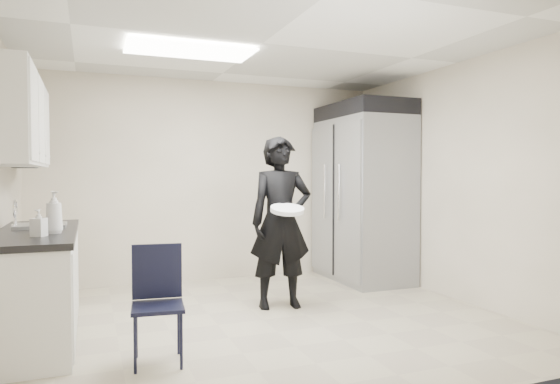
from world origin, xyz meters
name	(u,v)px	position (x,y,z in m)	size (l,w,h in m)	color
floor	(263,320)	(0.00, 0.00, 0.00)	(4.50, 4.50, 0.00)	#B0A68A
ceiling	(263,43)	(0.00, 0.00, 2.60)	(4.50, 4.50, 0.00)	white
back_wall	(213,180)	(0.00, 2.00, 1.30)	(4.50, 4.50, 0.00)	beige
right_wall	(456,182)	(2.25, 0.00, 1.30)	(4.00, 4.00, 0.00)	beige
ceiling_panel	(190,51)	(-0.60, 0.40, 2.57)	(1.20, 0.60, 0.02)	white
lower_counter	(36,287)	(-1.95, 0.20, 0.43)	(0.60, 1.90, 0.86)	silver
countertop	(36,233)	(-1.95, 0.20, 0.89)	(0.64, 1.95, 0.05)	black
sink	(41,232)	(-1.93, 0.45, 0.87)	(0.42, 0.40, 0.14)	gray
faucet	(15,216)	(-2.13, 0.45, 1.02)	(0.02, 0.02, 0.24)	silver
upper_cabinets	(17,120)	(-2.08, 0.20, 1.83)	(0.35, 1.80, 0.75)	silver
towel_dispenser	(25,151)	(-2.14, 1.35, 1.62)	(0.22, 0.30, 0.35)	black
commercial_fridge	(363,200)	(1.83, 1.27, 1.05)	(0.80, 1.35, 2.10)	gray
fridge_compressor	(363,111)	(1.83, 1.27, 2.20)	(0.80, 1.35, 0.20)	black
folding_chair	(158,307)	(-1.07, -0.75, 0.41)	(0.37, 0.37, 0.83)	black
man_tuxedo	(281,222)	(0.32, 0.37, 0.89)	(0.65, 0.43, 1.77)	black
bucket_lid	(287,210)	(0.30, 0.12, 1.03)	(0.33, 0.33, 0.04)	silver
soap_bottle_a	(54,212)	(-1.79, -0.10, 1.08)	(0.13, 0.13, 0.34)	white
soap_bottle_b	(39,223)	(-1.88, -0.28, 1.01)	(0.09, 0.10, 0.21)	#ABACB8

